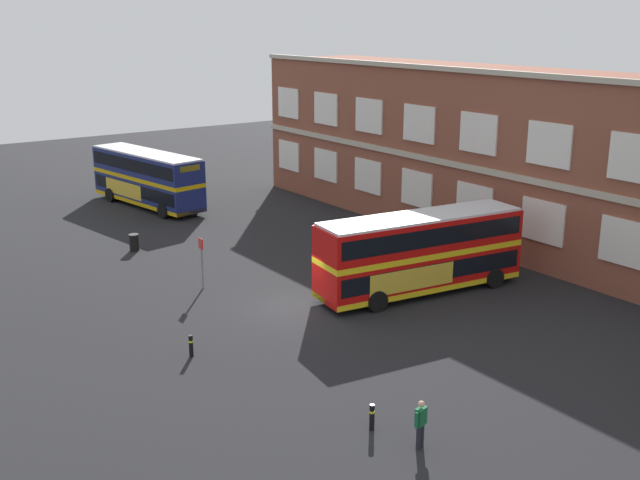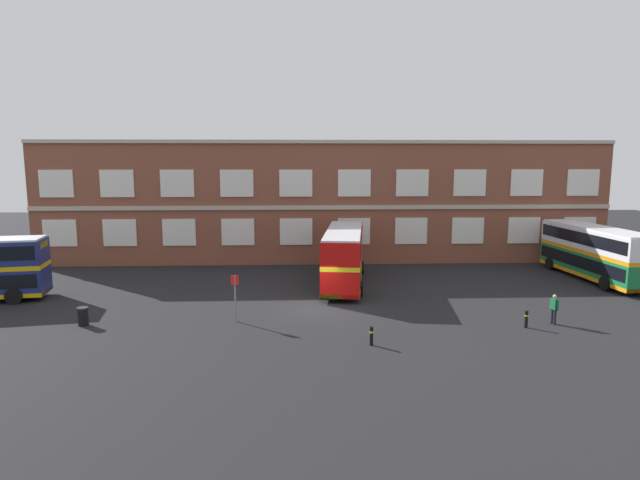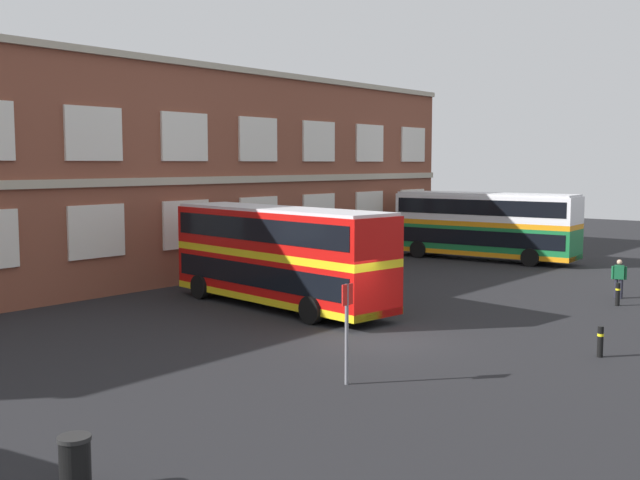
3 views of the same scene
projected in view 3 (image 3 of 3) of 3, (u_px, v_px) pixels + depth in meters
ground_plane at (333, 331)px, 26.69m from camera, size 120.00×120.00×0.00m
brick_terminal_building at (91, 176)px, 37.16m from camera, size 50.12×8.19×10.74m
double_decker_middle at (280, 255)px, 30.93m from camera, size 4.00×11.24×4.07m
double_decker_far at (485, 225)px, 46.13m from camera, size 3.46×11.16×4.07m
waiting_passenger at (619, 277)px, 33.11m from camera, size 0.35×0.63×1.70m
bus_stand_flag at (347, 324)px, 20.13m from camera, size 0.44×0.10×2.70m
station_litter_bin at (75, 464)px, 13.61m from camera, size 0.60×0.60×1.03m
safety_bollard_west at (600, 341)px, 23.10m from camera, size 0.19×0.19×0.95m
safety_bollard_east at (618, 294)px, 31.42m from camera, size 0.19×0.19×0.95m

